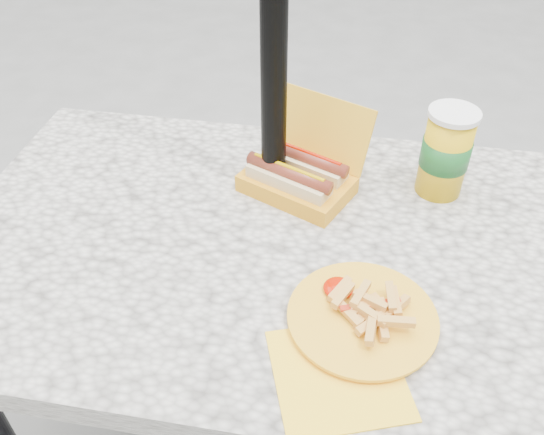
% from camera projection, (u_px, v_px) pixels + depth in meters
% --- Properties ---
extents(picnic_table, '(1.20, 0.80, 0.75)m').
position_uv_depth(picnic_table, '(260.00, 277.00, 1.17)').
color(picnic_table, beige).
rests_on(picnic_table, ground).
extents(umbrella_pole, '(0.05, 0.05, 2.20)m').
position_uv_depth(umbrella_pole, '(274.00, 28.00, 1.00)').
color(umbrella_pole, black).
rests_on(umbrella_pole, ground).
extents(hotdog_box, '(0.28, 0.26, 0.17)m').
position_uv_depth(hotdog_box, '(299.00, 175.00, 1.19)').
color(hotdog_box, gold).
rests_on(hotdog_box, picnic_table).
extents(fries_plate, '(0.28, 0.35, 0.05)m').
position_uv_depth(fries_plate, '(361.00, 320.00, 0.93)').
color(fries_plate, yellow).
rests_on(fries_plate, picnic_table).
extents(soda_cup, '(0.10, 0.10, 0.19)m').
position_uv_depth(soda_cup, '(446.00, 152.00, 1.16)').
color(soda_cup, gold).
rests_on(soda_cup, picnic_table).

